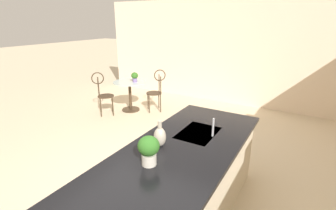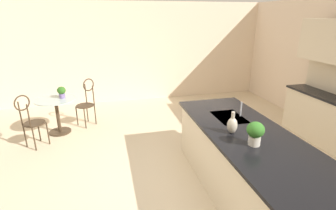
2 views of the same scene
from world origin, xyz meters
name	(u,v)px [view 1 (image 1 of 2)]	position (x,y,z in m)	size (l,w,h in m)	color
ground_plane	(132,186)	(0.00, 0.00, 0.00)	(40.00, 40.00, 0.00)	beige
wall_left_window	(232,53)	(-4.26, 0.00, 1.35)	(0.12, 7.80, 2.70)	beige
kitchen_island	(175,191)	(0.30, 0.85, 0.46)	(2.80, 1.06, 0.92)	beige
bistro_table	(130,93)	(-2.37, -1.92, 0.45)	(0.80, 0.80, 0.74)	#3D2D1E
chair_near_window	(103,92)	(-1.81, -2.27, 0.57)	(0.54, 0.54, 1.04)	#3D2D1E
chair_by_island	(156,89)	(-2.68, -1.34, 0.57)	(0.54, 0.54, 1.04)	#3D2D1E
sink_faucet	(213,127)	(-0.25, 1.03, 1.03)	(0.02, 0.02, 0.22)	#B2B5BA
potted_plant_on_table	(135,76)	(-2.41, -1.78, 0.88)	(0.17, 0.17, 0.24)	#7A669E
potted_plant_counter_near	(149,149)	(0.60, 0.74, 1.08)	(0.20, 0.20, 0.28)	beige
vase_on_counter	(160,136)	(0.25, 0.63, 1.03)	(0.13, 0.13, 0.29)	#BCB29E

